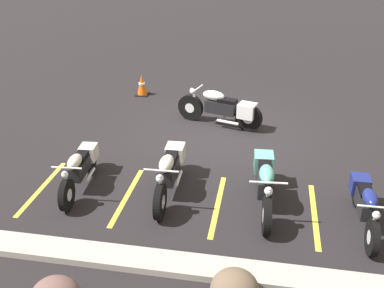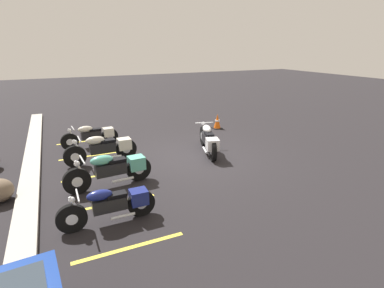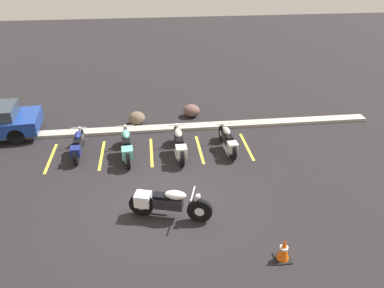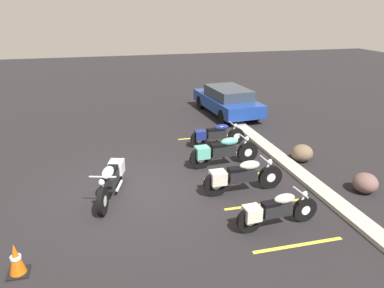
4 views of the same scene
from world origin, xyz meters
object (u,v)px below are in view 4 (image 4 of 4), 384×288
Objects in this scene: parked_bike_2 at (240,176)px; landscape_rock_1 at (302,153)px; traffic_cone at (16,260)px; car_blue at (227,100)px; parked_bike_0 at (215,135)px; parked_bike_1 at (221,151)px; parked_bike_3 at (274,211)px; motorcycle_white_featured at (111,179)px; landscape_rock_0 at (365,183)px.

parked_bike_2 is 3.30× the size of landscape_rock_1.
landscape_rock_1 is 1.04× the size of traffic_cone.
parked_bike_0 is at bearing 149.93° from car_blue.
parked_bike_1 is 1.01× the size of parked_bike_2.
parked_bike_3 is at bearing -38.35° from landscape_rock_1.
parked_bike_0 is 0.88× the size of parked_bike_1.
parked_bike_1 is at bearing 85.49° from parked_bike_2.
motorcycle_white_featured is 3.36m from traffic_cone.
parked_bike_3 reaches higher than parked_bike_0.
parked_bike_3 is 4.28m from landscape_rock_1.
parked_bike_2 is at bearing -104.16° from landscape_rock_0.
parked_bike_1 is 1.13× the size of parked_bike_3.
car_blue is at bearing 156.46° from motorcycle_white_featured.
parked_bike_1 is 3.35× the size of landscape_rock_1.
motorcycle_white_featured reaches higher than parked_bike_1.
car_blue is at bearing 71.37° from parked_bike_2.
parked_bike_0 is 0.46× the size of car_blue.
parked_bike_0 is 8.10m from traffic_cone.
traffic_cone is at bearing -65.95° from landscape_rock_1.
parked_bike_0 is at bearing 134.63° from traffic_cone.
traffic_cone is (2.75, -1.93, -0.18)m from motorcycle_white_featured.
landscape_rock_0 is at bearing -57.53° from parked_bike_0.
parked_bike_1 is at bearing 125.07° from motorcycle_white_featured.
parked_bike_3 is (1.81, 0.13, -0.05)m from parked_bike_2.
parked_bike_1 is 0.52× the size of car_blue.
parked_bike_2 is at bearing -97.57° from parked_bike_0.
parked_bike_0 is 5.45m from parked_bike_3.
parked_bike_3 reaches higher than traffic_cone.
motorcycle_white_featured is at bearing -102.74° from landscape_rock_0.
parked_bike_0 is at bearing 82.11° from parked_bike_3.
motorcycle_white_featured is 3.21× the size of landscape_rock_0.
car_blue is at bearing 64.44° from parked_bike_1.
parked_bike_0 is (-2.94, 3.84, -0.07)m from motorcycle_white_featured.
parked_bike_2 is 1.82m from parked_bike_3.
car_blue is 8.41m from landscape_rock_0.
parked_bike_0 is at bearing 74.12° from parked_bike_1.
landscape_rock_0 is (1.52, 6.73, -0.23)m from motorcycle_white_featured.
motorcycle_white_featured is at bearing 140.19° from parked_bike_3.
parked_bike_1 is 6.69m from traffic_cone.
traffic_cone is (3.93, -5.40, -0.17)m from parked_bike_1.
landscape_rock_1 is 8.87m from traffic_cone.
parked_bike_2 is at bearing -97.12° from parked_bike_1.
parked_bike_2 reaches higher than landscape_rock_1.
parked_bike_1 is at bearing 86.10° from parked_bike_3.
parked_bike_0 is 3.65m from parked_bike_2.
landscape_rock_0 is 2.45m from landscape_rock_1.
parked_bike_1 is at bearing -102.04° from parked_bike_0.
parked_bike_3 is at bearing 70.92° from motorcycle_white_featured.
parked_bike_2 reaches higher than parked_bike_3.
car_blue reaches higher than parked_bike_1.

